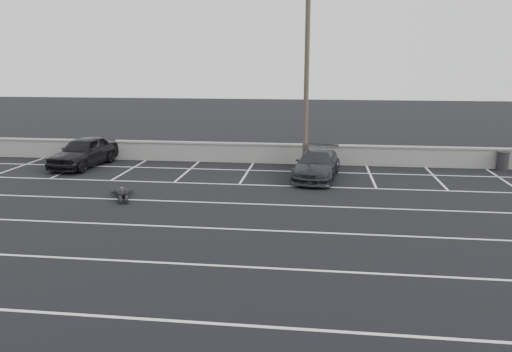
# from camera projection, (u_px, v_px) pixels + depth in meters

# --- Properties ---
(ground) EXTENTS (120.00, 120.00, 0.00)m
(ground) POSITION_uv_depth(u_px,v_px,m) (260.00, 268.00, 13.29)
(ground) COLOR black
(ground) RESTS_ON ground
(seawall) EXTENTS (50.00, 0.45, 1.06)m
(seawall) POSITION_uv_depth(u_px,v_px,m) (291.00, 153.00, 26.70)
(seawall) COLOR gray
(seawall) RESTS_ON ground
(stall_lines) EXTENTS (36.00, 20.05, 0.01)m
(stall_lines) POSITION_uv_depth(u_px,v_px,m) (272.00, 217.00, 17.56)
(stall_lines) COLOR silver
(stall_lines) RESTS_ON ground
(car_left) EXTENTS (2.39, 4.75, 1.55)m
(car_left) POSITION_uv_depth(u_px,v_px,m) (84.00, 152.00, 25.88)
(car_left) COLOR black
(car_left) RESTS_ON ground
(car_right) EXTENTS (2.45, 4.77, 1.33)m
(car_right) POSITION_uv_depth(u_px,v_px,m) (317.00, 164.00, 23.30)
(car_right) COLOR #25262B
(car_right) RESTS_ON ground
(utility_pole) EXTENTS (1.24, 0.25, 9.29)m
(utility_pole) POSITION_uv_depth(u_px,v_px,m) (307.00, 75.00, 24.90)
(utility_pole) COLOR #4C4238
(utility_pole) RESTS_ON ground
(trash_bin) EXTENTS (0.79, 0.79, 0.96)m
(trash_bin) POSITION_uv_depth(u_px,v_px,m) (503.00, 161.00, 25.03)
(trash_bin) COLOR #242326
(trash_bin) RESTS_ON ground
(person) EXTENTS (2.74, 3.12, 0.48)m
(person) POSITION_uv_depth(u_px,v_px,m) (122.00, 190.00, 20.28)
(person) COLOR black
(person) RESTS_ON ground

